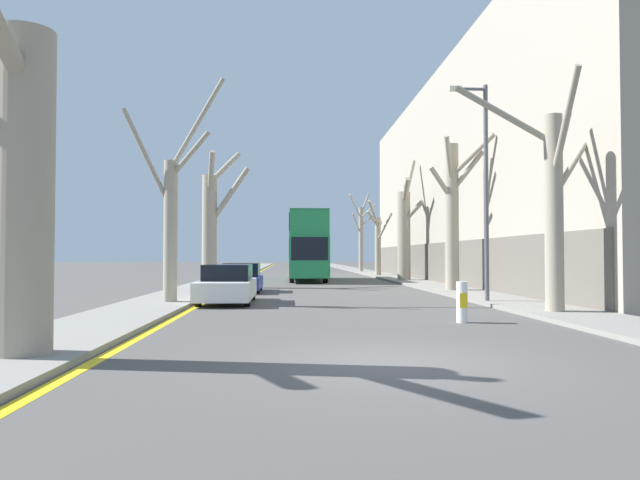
{
  "coord_description": "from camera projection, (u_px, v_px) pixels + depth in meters",
  "views": [
    {
      "loc": [
        -1.66,
        -9.2,
        1.7
      ],
      "look_at": [
        0.19,
        24.76,
        2.65
      ],
      "focal_mm": 32.0,
      "sensor_mm": 36.0,
      "label": 1
    }
  ],
  "objects": [
    {
      "name": "street_tree_right_4",
      "position": [
        361.0,
        234.0,
        58.84
      ],
      "size": [
        2.9,
        3.86,
        8.32
      ],
      "color": "gray",
      "rests_on": "ground"
    },
    {
      "name": "double_decker_bus",
      "position": [
        307.0,
        243.0,
        39.07
      ],
      "size": [
        2.48,
        10.21,
        4.57
      ],
      "color": "#1E7F47",
      "rests_on": "ground"
    },
    {
      "name": "street_tree_right_1",
      "position": [
        453.0,
        211.0,
        26.56
      ],
      "size": [
        2.76,
        2.17,
        7.15
      ],
      "color": "gray",
      "rests_on": "ground"
    },
    {
      "name": "street_tree_right_0",
      "position": [
        553.0,
        198.0,
        16.41
      ],
      "size": [
        4.42,
        3.53,
        6.73
      ],
      "color": "gray",
      "rests_on": "ground"
    },
    {
      "name": "street_tree_left_2",
      "position": [
        212.0,
        223.0,
        30.67
      ],
      "size": [
        2.59,
        4.14,
        7.75
      ],
      "color": "gray",
      "rests_on": "ground"
    },
    {
      "name": "sidewalk_left",
      "position": [
        245.0,
        272.0,
        58.79
      ],
      "size": [
        2.52,
        120.0,
        0.12
      ],
      "primitive_type": "cube",
      "color": "gray",
      "rests_on": "ground"
    },
    {
      "name": "parked_car_1",
      "position": [
        242.0,
        278.0,
        26.8
      ],
      "size": [
        1.84,
        4.05,
        1.36
      ],
      "color": "navy",
      "rests_on": "ground"
    },
    {
      "name": "ground_plane",
      "position": [
        391.0,
        361.0,
        9.22
      ],
      "size": [
        300.0,
        300.0,
        0.0
      ],
      "primitive_type": "plane",
      "color": "#4C4947"
    },
    {
      "name": "building_facade_right",
      "position": [
        508.0,
        180.0,
        36.81
      ],
      "size": [
        10.08,
        41.67,
        13.23
      ],
      "color": "#9E9384",
      "rests_on": "ground"
    },
    {
      "name": "lamp_post",
      "position": [
        483.0,
        181.0,
        20.23
      ],
      "size": [
        1.4,
        0.2,
        7.8
      ],
      "color": "#4C4F54",
      "rests_on": "ground"
    },
    {
      "name": "street_tree_right_2",
      "position": [
        405.0,
        229.0,
        37.83
      ],
      "size": [
        1.69,
        3.82,
        8.38
      ],
      "color": "gray",
      "rests_on": "ground"
    },
    {
      "name": "kerb_line_stripe",
      "position": [
        259.0,
        272.0,
        58.87
      ],
      "size": [
        0.24,
        120.0,
        0.01
      ],
      "primitive_type": "cube",
      "color": "yellow",
      "rests_on": "ground"
    },
    {
      "name": "sidewalk_right",
      "position": [
        364.0,
        272.0,
        59.47
      ],
      "size": [
        2.52,
        120.0,
        0.12
      ],
      "primitive_type": "cube",
      "color": "gray",
      "rests_on": "ground"
    },
    {
      "name": "street_tree_left_0",
      "position": [
        16.0,
        168.0,
        9.17
      ],
      "size": [
        2.63,
        2.76,
        7.6
      ],
      "color": "gray",
      "rests_on": "ground"
    },
    {
      "name": "street_tree_right_3",
      "position": [
        378.0,
        242.0,
        47.34
      ],
      "size": [
        1.98,
        2.92,
        6.14
      ],
      "color": "gray",
      "rests_on": "ground"
    },
    {
      "name": "parked_car_0",
      "position": [
        227.0,
        285.0,
        20.55
      ],
      "size": [
        1.86,
        4.51,
        1.39
      ],
      "color": "silver",
      "rests_on": "ground"
    },
    {
      "name": "street_tree_left_1",
      "position": [
        172.0,
        216.0,
        19.78
      ],
      "size": [
        3.52,
        0.99,
        8.0
      ],
      "color": "gray",
      "rests_on": "ground"
    },
    {
      "name": "traffic_bollard",
      "position": [
        462.0,
        302.0,
        14.51
      ],
      "size": [
        0.28,
        0.29,
        1.04
      ],
      "color": "white",
      "rests_on": "ground"
    }
  ]
}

